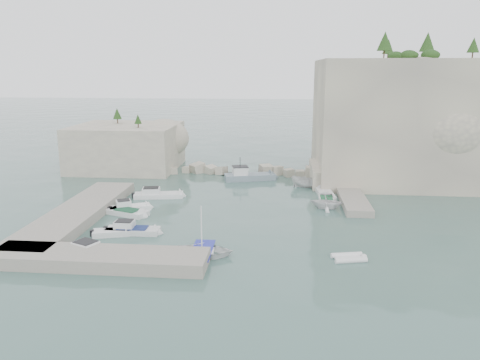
# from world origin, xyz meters

# --- Properties ---
(ground) EXTENTS (400.00, 400.00, 0.00)m
(ground) POSITION_xyz_m (0.00, 0.00, 0.00)
(ground) COLOR #43655E
(ground) RESTS_ON ground
(cliff_east) EXTENTS (26.00, 22.00, 17.00)m
(cliff_east) POSITION_xyz_m (23.00, 23.00, 8.50)
(cliff_east) COLOR beige
(cliff_east) RESTS_ON ground
(cliff_terrace) EXTENTS (8.00, 10.00, 2.50)m
(cliff_terrace) POSITION_xyz_m (13.00, 18.00, 1.25)
(cliff_terrace) COLOR beige
(cliff_terrace) RESTS_ON ground
(outcrop_west) EXTENTS (16.00, 14.00, 7.00)m
(outcrop_west) POSITION_xyz_m (-20.00, 25.00, 3.50)
(outcrop_west) COLOR beige
(outcrop_west) RESTS_ON ground
(quay_west) EXTENTS (5.00, 24.00, 1.10)m
(quay_west) POSITION_xyz_m (-17.00, -1.00, 0.55)
(quay_west) COLOR #9E9689
(quay_west) RESTS_ON ground
(quay_south) EXTENTS (18.00, 4.00, 1.10)m
(quay_south) POSITION_xyz_m (-10.00, -12.50, 0.55)
(quay_south) COLOR #9E9689
(quay_south) RESTS_ON ground
(ledge_east) EXTENTS (3.00, 16.00, 0.80)m
(ledge_east) POSITION_xyz_m (13.50, 10.00, 0.40)
(ledge_east) COLOR #9E9689
(ledge_east) RESTS_ON ground
(breakwater) EXTENTS (28.00, 3.00, 1.40)m
(breakwater) POSITION_xyz_m (-1.00, 22.00, 0.70)
(breakwater) COLOR beige
(breakwater) RESTS_ON ground
(motorboat_a) EXTENTS (6.90, 3.12, 1.40)m
(motorboat_a) POSITION_xyz_m (-10.47, 8.21, 0.00)
(motorboat_a) COLOR white
(motorboat_a) RESTS_ON ground
(motorboat_b) EXTENTS (5.24, 3.65, 1.40)m
(motorboat_b) POSITION_xyz_m (-12.30, 2.50, 0.00)
(motorboat_b) COLOR white
(motorboat_b) RESTS_ON ground
(motorboat_c) EXTENTS (5.52, 3.58, 0.70)m
(motorboat_c) POSITION_xyz_m (-12.07, 0.87, 0.00)
(motorboat_c) COLOR silver
(motorboat_c) RESTS_ON ground
(motorboat_d) EXTENTS (5.81, 1.77, 1.40)m
(motorboat_d) POSITION_xyz_m (-9.61, -4.91, 0.00)
(motorboat_d) COLOR silver
(motorboat_d) RESTS_ON ground
(motorboat_e) EXTENTS (4.20, 2.61, 0.70)m
(motorboat_e) POSITION_xyz_m (-11.48, -5.59, 0.00)
(motorboat_e) COLOR silver
(motorboat_e) RESTS_ON ground
(motorboat_f) EXTENTS (6.53, 4.49, 1.40)m
(motorboat_f) POSITION_xyz_m (-11.11, -11.07, 0.00)
(motorboat_f) COLOR silver
(motorboat_f) RESTS_ON ground
(rowboat) EXTENTS (5.51, 4.00, 1.12)m
(rowboat) POSITION_xyz_m (-1.87, -9.87, 0.00)
(rowboat) COLOR white
(rowboat) RESTS_ON ground
(inflatable_dinghy) EXTENTS (3.24, 2.07, 0.44)m
(inflatable_dinghy) POSITION_xyz_m (10.69, -9.59, 0.00)
(inflatable_dinghy) COLOR silver
(inflatable_dinghy) RESTS_ON ground
(tender_east_a) EXTENTS (4.07, 3.64, 1.94)m
(tender_east_a) POSITION_xyz_m (10.09, 5.22, 0.00)
(tender_east_a) COLOR white
(tender_east_a) RESTS_ON ground
(tender_east_b) EXTENTS (1.66, 4.87, 0.70)m
(tender_east_b) POSITION_xyz_m (10.34, 7.65, 0.00)
(tender_east_b) COLOR silver
(tender_east_b) RESTS_ON ground
(tender_east_c) EXTENTS (2.31, 5.75, 0.70)m
(tender_east_c) POSITION_xyz_m (10.47, 10.75, 0.00)
(tender_east_c) COLOR silver
(tender_east_c) RESTS_ON ground
(tender_east_d) EXTENTS (4.94, 2.61, 1.81)m
(tender_east_d) POSITION_xyz_m (8.52, 14.85, 0.00)
(tender_east_d) COLOR silver
(tender_east_d) RESTS_ON ground
(work_boat) EXTENTS (8.34, 4.32, 2.20)m
(work_boat) POSITION_xyz_m (0.30, 18.71, 0.00)
(work_boat) COLOR slate
(work_boat) RESTS_ON ground
(rowboat_mast) EXTENTS (0.10, 0.10, 4.20)m
(rowboat_mast) POSITION_xyz_m (-1.87, -9.87, 2.66)
(rowboat_mast) COLOR white
(rowboat_mast) RESTS_ON rowboat
(vegetation) EXTENTS (53.48, 13.88, 13.40)m
(vegetation) POSITION_xyz_m (17.83, 24.40, 17.93)
(vegetation) COLOR #1E4219
(vegetation) RESTS_ON ground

